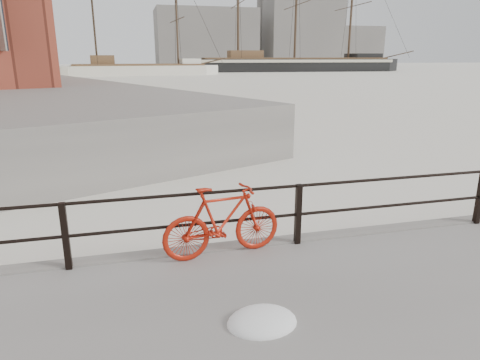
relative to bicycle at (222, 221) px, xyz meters
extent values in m
plane|color=white|center=(4.77, 0.27, -0.91)|extent=(400.00, 400.00, 0.00)
imported|color=#A91B0B|center=(0.00, 0.00, 0.00)|extent=(1.86, 0.50, 1.11)
ellipsoid|color=white|center=(0.06, -1.82, -0.41)|extent=(0.82, 0.64, 0.29)
cube|color=gray|center=(24.77, 140.27, 8.09)|extent=(32.00, 18.00, 18.00)
cube|color=gray|center=(59.77, 145.27, 11.09)|extent=(26.00, 20.00, 24.00)
cube|color=gray|center=(82.77, 150.27, 6.09)|extent=(20.00, 16.00, 14.00)
cylinder|color=gray|center=(46.77, 150.27, 21.09)|extent=(2.80, 2.80, 44.00)
camera|label=1|loc=(-1.24, -5.87, 2.38)|focal=32.00mm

